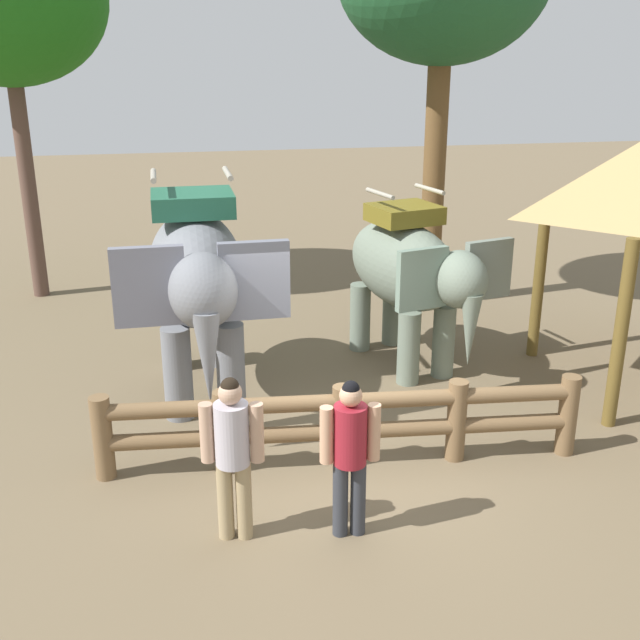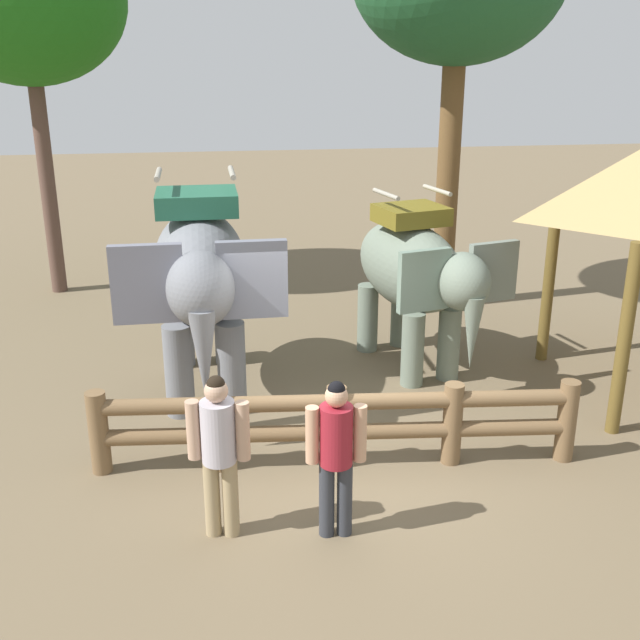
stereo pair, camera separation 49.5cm
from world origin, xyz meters
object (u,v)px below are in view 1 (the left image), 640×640
elephant_center (410,271)px  tourist_woman_in_black (350,448)px  elephant_near_left (197,277)px  log_fence (342,421)px  tourist_man_in_blue (232,448)px

elephant_center → tourist_woman_in_black: elephant_center is taller
elephant_near_left → tourist_woman_in_black: size_ratio=2.13×
log_fence → tourist_woman_in_black: 1.48m
log_fence → tourist_man_in_blue: (-1.41, -1.23, 0.45)m
elephant_near_left → tourist_woman_in_black: elephant_near_left is taller
log_fence → tourist_man_in_blue: 1.93m
elephant_near_left → elephant_center: (3.25, 0.48, -0.24)m
elephant_center → tourist_man_in_blue: 5.13m
log_fence → elephant_near_left: size_ratio=1.57×
elephant_center → tourist_man_in_blue: bearing=-127.4°
elephant_near_left → elephant_center: 3.30m
elephant_near_left → tourist_woman_in_black: 4.05m
log_fence → elephant_near_left: (-1.57, 2.34, 1.22)m
tourist_woman_in_black → tourist_man_in_blue: tourist_man_in_blue is taller
log_fence → tourist_woman_in_black: bearing=-99.5°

